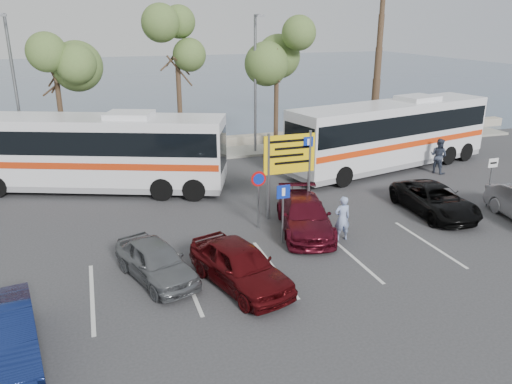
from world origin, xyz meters
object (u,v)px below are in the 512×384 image
object	(u,v)px
direction_sign	(289,160)
car_maroon	(305,215)
car_red	(240,265)
suv_black	(435,200)
street_lamp_right	(256,78)
coach_bus_right	(390,137)
car_blue	(3,338)
pedestrian_far	(439,156)
pedestrian_near	(342,218)
car_silver_a	(156,261)
coach_bus_left	(94,155)
street_lamp_left	(15,87)

from	to	relation	value
direction_sign	car_maroon	size ratio (longest dim) A/B	0.79
car_red	suv_black	size ratio (longest dim) A/B	0.92
direction_sign	street_lamp_right	bearing A→B (deg)	79.06
coach_bus_right	car_red	world-z (taller)	coach_bus_right
car_blue	pedestrian_far	distance (m)	22.36
car_blue	coach_bus_right	bearing A→B (deg)	23.50
pedestrian_near	coach_bus_right	bearing A→B (deg)	-130.05
pedestrian_far	street_lamp_right	bearing A→B (deg)	23.85
street_lamp_right	suv_black	size ratio (longest dim) A/B	1.79
car_silver_a	car_blue	distance (m)	5.00
direction_sign	car_silver_a	world-z (taller)	direction_sign
car_silver_a	pedestrian_far	xyz separation A→B (m)	(16.00, 7.00, 0.32)
car_blue	car_maroon	xyz separation A→B (m)	(10.00, 5.00, -0.03)
coach_bus_left	suv_black	distance (m)	15.59
suv_black	pedestrian_near	xyz separation A→B (m)	(-5.00, -1.16, 0.24)
street_lamp_right	coach_bus_left	distance (m)	10.80
coach_bus_left	pedestrian_far	distance (m)	17.73
car_silver_a	car_blue	xyz separation A→B (m)	(-4.00, -3.00, 0.06)
street_lamp_left	car_silver_a	world-z (taller)	street_lamp_left
street_lamp_left	pedestrian_near	distance (m)	18.21
car_silver_a	pedestrian_near	size ratio (longest dim) A/B	2.15
street_lamp_left	pedestrian_far	size ratio (longest dim) A/B	4.23
car_red	coach_bus_right	bearing A→B (deg)	23.51
car_red	suv_black	xyz separation A→B (m)	(9.60, 3.24, -0.08)
direction_sign	car_silver_a	distance (m)	7.28
direction_sign	car_red	bearing A→B (deg)	-126.14
street_lamp_left	car_maroon	xyz separation A→B (m)	(11.00, -12.02, -3.94)
street_lamp_left	car_red	bearing A→B (deg)	-64.13
coach_bus_right	car_silver_a	world-z (taller)	coach_bus_right
coach_bus_left	car_blue	world-z (taller)	coach_bus_left
car_blue	car_red	world-z (taller)	car_red
street_lamp_right	car_red	size ratio (longest dim) A/B	1.94
street_lamp_left	car_silver_a	xyz separation A→B (m)	(5.00, -14.02, -3.97)
direction_sign	car_silver_a	xyz separation A→B (m)	(-6.00, -3.69, -1.80)
street_lamp_left	suv_black	xyz separation A→B (m)	(17.00, -12.02, -3.98)
suv_black	car_maroon	bearing A→B (deg)	-177.18
car_maroon	car_silver_a	bearing A→B (deg)	-147.05
pedestrian_far	street_lamp_left	bearing A→B (deg)	46.63
street_lamp_left	car_silver_a	size ratio (longest dim) A/B	2.17
car_maroon	pedestrian_near	xyz separation A→B (m)	(1.00, -1.16, 0.20)
car_maroon	pedestrian_far	size ratio (longest dim) A/B	2.41
car_maroon	pedestrian_far	world-z (taller)	pedestrian_far
car_red	car_maroon	bearing A→B (deg)	25.07
street_lamp_right	pedestrian_far	world-z (taller)	street_lamp_right
direction_sign	car_blue	size ratio (longest dim) A/B	0.86
car_silver_a	car_blue	size ratio (longest dim) A/B	0.88
car_red	pedestrian_near	world-z (taller)	pedestrian_near
car_silver_a	street_lamp_right	bearing A→B (deg)	41.55
car_red	street_lamp_right	bearing A→B (deg)	52.94
car_blue	pedestrian_far	xyz separation A→B (m)	(20.00, 10.00, 0.26)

